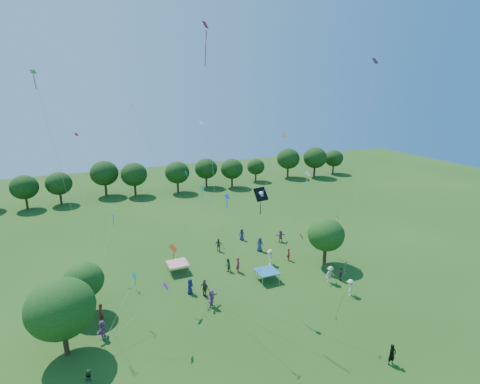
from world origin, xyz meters
name	(u,v)px	position (x,y,z in m)	size (l,w,h in m)	color
near_tree_west	(61,308)	(-15.37, 12.46, 4.08)	(5.08, 5.08, 6.38)	#422B19
near_tree_north	(84,280)	(-13.70, 17.89, 3.26)	(3.59, 3.59, 4.89)	#422B19
near_tree_east	(326,235)	(12.10, 17.07, 3.73)	(4.19, 4.19, 5.63)	#422B19
treeline	(145,173)	(-1.73, 55.43, 4.09)	(88.01, 8.77, 6.77)	#422B19
tent_red_stripe	(177,263)	(-4.07, 22.15, 1.04)	(2.20, 2.20, 1.10)	red
tent_blue	(267,271)	(4.23, 16.50, 1.04)	(2.20, 2.20, 1.10)	#18659D
man_in_black	(392,355)	(6.91, 1.52, 0.85)	(0.64, 0.41, 1.70)	black
crowd_person_0	(190,286)	(-4.07, 17.18, 0.81)	(0.80, 0.43, 1.62)	navy
crowd_person_1	(289,254)	(8.80, 19.64, 0.77)	(0.58, 0.37, 1.55)	maroon
crowd_person_2	(67,286)	(-15.38, 22.05, 0.86)	(0.85, 0.46, 1.72)	#25573B
crowd_person_3	(350,287)	(10.43, 10.51, 0.86)	(1.12, 0.50, 1.72)	beige
crowd_person_4	(205,288)	(-2.90, 16.05, 0.92)	(1.07, 0.49, 1.83)	#403A33
crowd_person_5	(281,236)	(10.68, 24.89, 0.83)	(1.54, 0.55, 1.65)	#985880
crowd_person_6	(242,234)	(6.17, 27.51, 0.79)	(0.78, 0.42, 1.58)	#1A244D
crowd_person_7	(101,314)	(-12.62, 15.70, 0.90)	(0.67, 0.43, 1.80)	maroon
crowd_person_8	(228,265)	(1.13, 20.01, 0.77)	(0.76, 0.41, 1.54)	#214D21
crowd_person_9	(330,275)	(10.08, 13.30, 0.95)	(1.24, 0.56, 1.90)	#ACA789
crowd_person_10	(340,274)	(11.40, 13.26, 0.78)	(0.92, 0.42, 1.57)	#3E3732
crowd_person_11	(102,329)	(-12.67, 13.40, 0.82)	(1.54, 0.55, 1.64)	#8D5491
crowd_person_12	(260,244)	(6.82, 23.37, 0.93)	(0.92, 0.50, 1.86)	navy
crowd_person_13	(238,265)	(2.12, 19.38, 0.89)	(0.67, 0.43, 1.79)	maroon
crowd_person_14	(89,380)	(-13.88, 7.95, 0.83)	(0.82, 0.44, 1.66)	#214D28
crowd_person_15	(270,257)	(6.25, 19.57, 0.94)	(1.23, 0.55, 1.88)	beige
crowd_person_16	(219,245)	(2.06, 25.40, 0.84)	(0.98, 0.45, 1.67)	#38332D
crowd_person_17	(212,298)	(-2.87, 14.11, 0.89)	(1.67, 0.60, 1.79)	#905488
pirate_kite	(261,195)	(1.73, 13.19, 10.71)	(2.18, 2.27, 10.03)	black
red_high_kite	(208,87)	(-1.95, 16.34, 20.05)	(0.69, 3.42, 24.06)	red
small_kite_0	(176,252)	(-5.67, 15.71, 5.51)	(3.83, 1.14, 4.86)	red
small_kite_1	(307,243)	(5.90, 11.76, 5.92)	(4.82, 0.59, 5.66)	#D45E0B
small_kite_2	(268,178)	(2.11, 12.70, 12.34)	(4.52, 3.17, 15.07)	gold
small_kite_3	(53,143)	(-14.77, 20.46, 15.35)	(2.79, 1.23, 20.10)	#2D7A16
small_kite_4	(109,231)	(-10.82, 22.67, 5.80)	(2.73, 4.25, 5.97)	#116CAF
small_kite_5	(161,291)	(-8.14, 10.91, 4.67)	(4.89, 0.73, 4.01)	purple
small_kite_6	(211,152)	(1.21, 25.10, 12.81)	(4.67, 2.89, 14.97)	white
small_kite_7	(132,283)	(-9.90, 14.31, 4.03)	(3.12, 3.50, 3.39)	#0CC0AC
small_kite_8	(82,179)	(-12.81, 26.40, 10.61)	(0.46, 9.91, 13.85)	red
small_kite_9	(337,222)	(13.78, 17.38, 4.94)	(1.36, 1.80, 4.40)	#FF450D
small_kite_10	(155,157)	(-5.58, 23.32, 13.01)	(5.86, 4.15, 17.10)	#F2A415
small_kite_11	(198,188)	(0.08, 26.91, 8.06)	(5.88, 5.02, 8.83)	#167B3E
small_kite_12	(223,223)	(-2.71, 11.28, 9.43)	(0.52, 4.86, 10.80)	blue
small_kite_13	(367,119)	(11.78, 11.86, 17.18)	(1.56, 0.69, 21.18)	#77178B
small_kite_14	(306,181)	(12.64, 22.48, 8.73)	(0.83, 3.49, 8.71)	silver
small_kite_15	(208,197)	(1.96, 28.82, 6.28)	(3.37, 6.56, 6.22)	#0ED3AE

